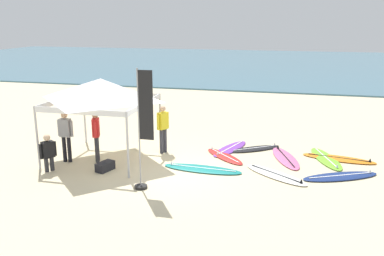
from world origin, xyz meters
TOP-DOWN VIEW (x-y plane):
  - ground_plane at (0.00, 0.00)m, footprint 80.00×80.00m
  - sea at (0.00, 32.98)m, footprint 80.00×36.00m
  - canopy_tent at (-2.42, 0.58)m, footprint 3.16×3.16m
  - surfboard_pink at (3.63, 1.99)m, footprint 1.34×2.45m
  - surfboard_navy at (5.31, 0.64)m, footprint 2.49×1.70m
  - surfboard_red at (1.57, 1.65)m, footprint 1.75×1.81m
  - surfboard_teal at (1.10, 0.25)m, footprint 2.58×0.84m
  - surfboard_white at (3.39, 0.30)m, footprint 2.22×1.87m
  - surfboard_orange at (5.41, 2.35)m, footprint 2.47×1.08m
  - surfboard_black at (2.52, 2.77)m, footprint 1.98×1.62m
  - surfboard_purple at (1.63, 2.56)m, footprint 1.30×2.31m
  - surfboard_lime at (4.97, 2.24)m, footprint 1.30×2.44m
  - person_red at (-2.49, 0.18)m, footprint 0.34×0.52m
  - person_yellow at (-0.64, 1.62)m, footprint 0.36×0.50m
  - person_grey at (-3.45, -0.09)m, footprint 0.55×0.23m
  - person_black at (-3.55, -1.02)m, footprint 0.38×0.47m
  - banner_flag at (-0.15, -1.60)m, footprint 0.60×0.36m
  - gear_bag_near_tent at (-1.86, -0.56)m, footprint 0.49×0.67m

SIDE VIEW (x-z plane):
  - ground_plane at x=0.00m, z-range 0.00..0.00m
  - surfboard_teal at x=1.10m, z-range -0.06..0.13m
  - surfboard_navy at x=5.31m, z-range -0.06..0.13m
  - surfboard_orange at x=5.41m, z-range -0.06..0.13m
  - surfboard_pink at x=3.63m, z-range -0.06..0.13m
  - surfboard_lime at x=4.97m, z-range -0.06..0.13m
  - surfboard_white at x=3.39m, z-range -0.06..0.13m
  - surfboard_purple at x=1.63m, z-range -0.06..0.13m
  - surfboard_black at x=2.52m, z-range -0.06..0.13m
  - surfboard_red at x=1.57m, z-range -0.06..0.13m
  - sea at x=0.00m, z-range 0.00..0.10m
  - gear_bag_near_tent at x=-1.86m, z-range 0.00..0.28m
  - person_black at x=-3.55m, z-range 0.06..1.26m
  - person_red at x=-2.49m, z-range 0.13..1.84m
  - person_yellow at x=-0.64m, z-range 0.13..1.84m
  - person_grey at x=-3.45m, z-range 0.13..1.84m
  - banner_flag at x=-0.15m, z-range -0.13..3.27m
  - canopy_tent at x=-2.42m, z-range 1.01..3.76m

